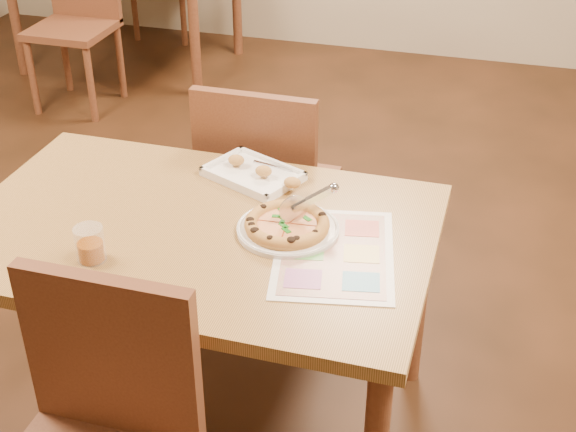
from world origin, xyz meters
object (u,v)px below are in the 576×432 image
(chair_far, at_px, (263,174))
(appetizer_tray, at_px, (255,174))
(plate, at_px, (288,229))
(glass_tumbler, at_px, (90,246))
(menu, at_px, (334,253))
(pizza, at_px, (287,224))
(chair_near, at_px, (98,422))
(dining_table, at_px, (197,251))
(pizza_cutter, at_px, (307,202))
(bg_chair_near, at_px, (78,4))

(chair_far, distance_m, appetizer_tray, 0.35)
(plate, xyz_separation_m, glass_tumbler, (-0.45, -0.27, 0.03))
(chair_far, relative_size, menu, 1.09)
(pizza, distance_m, menu, 0.16)
(appetizer_tray, distance_m, glass_tumbler, 0.59)
(plate, distance_m, menu, 0.16)
(plate, relative_size, menu, 0.65)
(menu, bearing_deg, glass_tumbler, -161.31)
(chair_near, relative_size, appetizer_tray, 1.43)
(chair_near, bearing_deg, dining_table, 90.00)
(plate, height_order, menu, plate)
(menu, bearing_deg, dining_table, 176.19)
(chair_far, xyz_separation_m, menu, (0.40, -0.63, 0.16))
(dining_table, bearing_deg, chair_far, 90.00)
(chair_near, distance_m, pizza_cutter, 0.77)
(bg_chair_near, bearing_deg, chair_far, -44.94)
(plate, distance_m, pizza, 0.02)
(chair_near, relative_size, bg_chair_near, 1.00)
(chair_far, relative_size, pizza_cutter, 3.52)
(dining_table, height_order, chair_far, chair_far)
(dining_table, relative_size, pizza_cutter, 9.73)
(chair_near, xyz_separation_m, chair_far, (-0.00, 1.20, 0.00))
(plate, distance_m, appetizer_tray, 0.31)
(pizza_cutter, xyz_separation_m, menu, (0.10, -0.10, -0.08))
(appetizer_tray, bearing_deg, plate, -55.31)
(chair_near, bearing_deg, pizza_cutter, 66.11)
(chair_near, bearing_deg, chair_far, 90.00)
(bg_chair_near, height_order, pizza_cutter, bg_chair_near)
(chair_far, distance_m, pizza, 0.64)
(pizza, bearing_deg, glass_tumbler, -149.46)
(chair_near, distance_m, glass_tumbler, 0.47)
(chair_near, bearing_deg, pizza, 68.48)
(chair_near, distance_m, plate, 0.71)
(pizza, xyz_separation_m, glass_tumbler, (-0.44, -0.26, 0.01))
(glass_tumbler, bearing_deg, chair_far, 76.86)
(dining_table, height_order, pizza, pizza)
(bg_chair_near, relative_size, pizza, 2.04)
(chair_near, distance_m, pizza, 0.71)
(chair_near, height_order, pizza_cutter, chair_near)
(bg_chair_near, relative_size, glass_tumbler, 4.96)
(bg_chair_near, xyz_separation_m, glass_tumbler, (1.41, -2.42, 0.20))
(appetizer_tray, bearing_deg, glass_tumbler, -116.87)
(chair_far, bearing_deg, menu, 122.28)
(appetizer_tray, bearing_deg, menu, -45.36)
(bg_chair_near, distance_m, appetizer_tray, 2.54)
(chair_far, bearing_deg, pizza, 114.01)
(pizza_cutter, bearing_deg, dining_table, 156.44)
(pizza_cutter, relative_size, menu, 0.31)
(pizza, bearing_deg, pizza_cutter, 36.01)
(chair_far, relative_size, glass_tumbler, 4.96)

